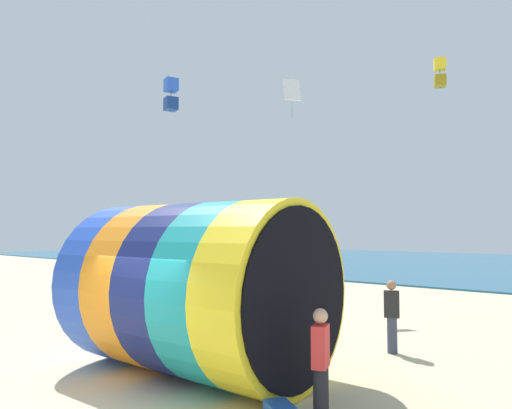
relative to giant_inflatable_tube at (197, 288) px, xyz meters
name	(u,v)px	position (x,y,z in m)	size (l,w,h in m)	color
ground_plane	(108,408)	(0.18, -2.20, -1.79)	(120.00, 120.00, 0.00)	beige
giant_inflatable_tube	(197,288)	(0.00, 0.00, 0.00)	(5.25, 3.74, 3.58)	blue
kite_handler	(321,364)	(3.31, -0.52, -0.88)	(0.32, 0.41, 1.77)	black
kite_white_diamond	(292,90)	(-3.76, 9.02, 7.17)	(0.71, 0.78, 1.75)	white
kite_blue_box	(171,95)	(-8.68, 6.56, 7.35)	(0.69, 0.69, 1.54)	blue
kite_yellow_box	(440,73)	(0.43, 15.38, 8.75)	(0.67, 0.67, 1.45)	yellow
bystander_near_water	(392,316)	(2.52, 4.15, -0.88)	(0.41, 0.33, 1.77)	#383D56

